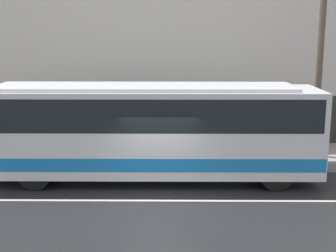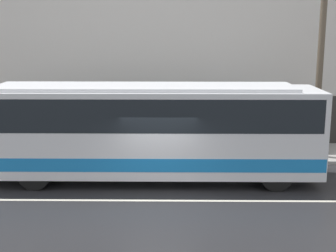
# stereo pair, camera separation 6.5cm
# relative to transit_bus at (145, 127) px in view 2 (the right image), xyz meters

# --- Properties ---
(ground_plane) EXTENTS (60.00, 60.00, 0.00)m
(ground_plane) POSITION_rel_transit_bus_xyz_m (0.52, -2.11, -1.90)
(ground_plane) COLOR #262628
(sidewalk) EXTENTS (60.00, 3.03, 0.13)m
(sidewalk) POSITION_rel_transit_bus_xyz_m (0.52, 3.40, -1.83)
(sidewalk) COLOR #A09E99
(sidewalk) RESTS_ON ground_plane
(building_facade) EXTENTS (60.00, 0.35, 9.25)m
(building_facade) POSITION_rel_transit_bus_xyz_m (0.52, 5.05, 2.56)
(building_facade) COLOR silver
(building_facade) RESTS_ON ground_plane
(lane_stripe) EXTENTS (54.00, 0.14, 0.01)m
(lane_stripe) POSITION_rel_transit_bus_xyz_m (0.52, -2.11, -1.90)
(lane_stripe) COLOR beige
(lane_stripe) RESTS_ON ground_plane
(transit_bus) EXTENTS (12.05, 2.62, 3.38)m
(transit_bus) POSITION_rel_transit_bus_xyz_m (0.00, 0.00, 0.00)
(transit_bus) COLOR silver
(transit_bus) RESTS_ON ground_plane
(utility_pole_near) EXTENTS (0.26, 0.26, 7.01)m
(utility_pole_near) POSITION_rel_transit_bus_xyz_m (6.81, 2.77, 1.74)
(utility_pole_near) COLOR brown
(utility_pole_near) RESTS_ON sidewalk
(pedestrian_waiting) EXTENTS (0.36, 0.36, 1.70)m
(pedestrian_waiting) POSITION_rel_transit_bus_xyz_m (-1.39, 3.57, -0.97)
(pedestrian_waiting) COLOR #1E5933
(pedestrian_waiting) RESTS_ON sidewalk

